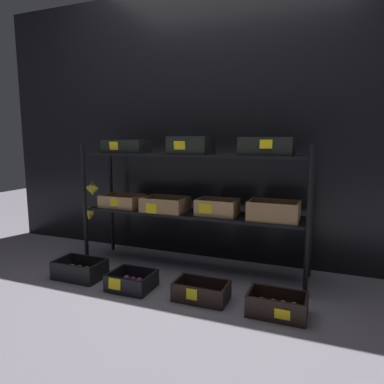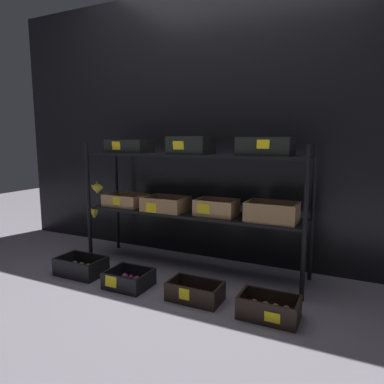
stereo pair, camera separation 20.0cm
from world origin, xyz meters
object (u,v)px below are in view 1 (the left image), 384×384
Objects in this scene: display_rack at (193,184)px; crate_ground_center_plum at (201,293)px; crate_ground_kiwi at (80,271)px; crate_ground_right_kiwi at (277,307)px; crate_ground_plum at (132,283)px.

display_rack reaches higher than crate_ground_center_plum.
crate_ground_center_plum is at bearing -62.31° from display_rack.
crate_ground_kiwi is at bearing 179.56° from crate_ground_center_plum.
crate_ground_plum is at bearing 179.90° from crate_ground_right_kiwi.
crate_ground_right_kiwi is (1.47, -0.03, -0.00)m from crate_ground_kiwi.
crate_ground_plum is at bearing -178.21° from crate_ground_center_plum.
crate_ground_right_kiwi is (0.74, -0.49, -0.64)m from display_rack.
crate_ground_kiwi is 1.05× the size of crate_ground_right_kiwi.
display_rack is at bearing 146.35° from crate_ground_right_kiwi.
crate_ground_center_plum is at bearing 177.91° from crate_ground_right_kiwi.
crate_ground_center_plum is (0.25, -0.47, -0.65)m from display_rack.
crate_ground_right_kiwi is (1.00, -0.00, 0.01)m from crate_ground_plum.
crate_ground_plum is (-0.27, -0.49, -0.65)m from display_rack.
display_rack is at bearing 32.31° from crate_ground_kiwi.
crate_ground_right_kiwi is (0.49, -0.02, 0.01)m from crate_ground_center_plum.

